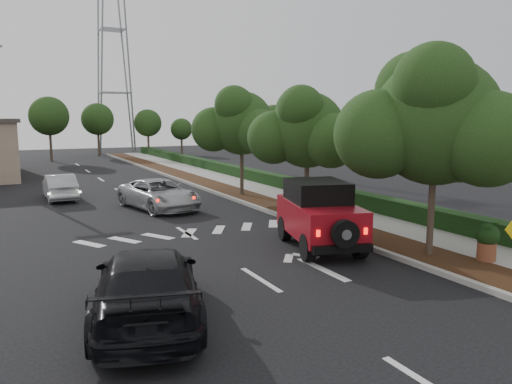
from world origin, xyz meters
TOP-DOWN VIEW (x-y plane):
  - ground at (0.00, 0.00)m, footprint 120.00×120.00m
  - curb at (4.60, 12.00)m, footprint 0.20×70.00m
  - planting_strip at (5.60, 12.00)m, footprint 1.80×70.00m
  - sidewalk at (7.50, 12.00)m, footprint 2.00×70.00m
  - hedge at (8.90, 12.00)m, footprint 0.80×70.00m
  - transmission_tower at (6.00, 48.00)m, footprint 7.00×4.00m
  - street_tree_near at (5.60, -0.50)m, footprint 3.80×3.80m
  - street_tree_mid at (5.60, 6.50)m, footprint 3.20×3.20m
  - street_tree_far at (5.60, 13.00)m, footprint 3.40×3.40m
  - red_jeep at (3.25, 2.14)m, footprint 2.88×4.54m
  - silver_suv_ahead at (0.50, 11.35)m, footprint 3.28×5.38m
  - black_suv_oncoming at (-3.38, -1.27)m, footprint 3.48×5.72m
  - silver_sedan_oncoming at (-3.38, 16.35)m, footprint 1.45×4.08m
  - terracotta_planter at (6.60, -1.75)m, footprint 0.67×0.67m

SIDE VIEW (x-z plane):
  - ground at x=0.00m, z-range 0.00..0.00m
  - transmission_tower at x=6.00m, z-range -14.00..14.00m
  - street_tree_near at x=5.60m, z-range -2.96..2.96m
  - street_tree_mid at x=5.60m, z-range -2.66..2.66m
  - street_tree_far at x=5.60m, z-range -2.81..2.81m
  - planting_strip at x=5.60m, z-range 0.00..0.12m
  - sidewalk at x=7.50m, z-range 0.00..0.12m
  - curb at x=4.60m, z-range 0.00..0.15m
  - hedge at x=8.90m, z-range 0.00..0.80m
  - silver_sedan_oncoming at x=-3.38m, z-range 0.00..1.34m
  - silver_suv_ahead at x=0.50m, z-range 0.00..1.39m
  - black_suv_oncoming at x=-3.38m, z-range 0.00..1.55m
  - terracotta_planter at x=6.60m, z-range 0.20..1.38m
  - red_jeep at x=3.25m, z-range 0.02..2.24m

